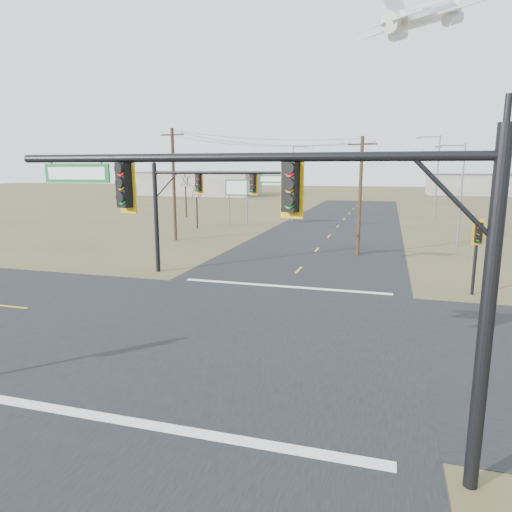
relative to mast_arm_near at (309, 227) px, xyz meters
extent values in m
plane|color=brown|center=(-3.90, 7.66, -5.46)|extent=(320.00, 320.00, 0.00)
cube|color=black|center=(-3.90, 7.66, -5.45)|extent=(160.00, 14.00, 0.02)
cube|color=black|center=(-3.90, 7.66, -5.44)|extent=(14.00, 160.00, 0.02)
cube|color=silver|center=(-3.90, 0.16, -5.43)|extent=(12.00, 0.40, 0.01)
cube|color=silver|center=(-3.90, 15.16, -5.43)|extent=(12.00, 0.40, 0.01)
cylinder|color=black|center=(3.60, 0.00, -1.70)|extent=(0.30, 0.30, 7.51)
cylinder|color=black|center=(-1.77, 0.00, 1.46)|extent=(10.74, 0.19, 0.19)
cube|color=#0E6227|center=(-5.70, 0.00, 1.11)|extent=(1.80, 0.05, 0.45)
cylinder|color=black|center=(-12.72, 16.77, -1.95)|extent=(0.28, 0.28, 7.01)
cylinder|color=black|center=(-8.47, 16.77, 0.95)|extent=(8.51, 0.18, 0.18)
cube|color=#0E6227|center=(-4.92, 16.77, 0.60)|extent=(1.80, 0.05, 0.45)
cylinder|color=black|center=(6.19, 16.42, -3.50)|extent=(0.17, 0.17, 3.92)
cylinder|color=#412E1C|center=(-0.48, 26.04, -0.94)|extent=(0.26, 0.26, 9.03)
cube|color=#412E1C|center=(-0.48, 26.04, 2.97)|extent=(2.17, 0.64, 0.12)
cylinder|color=#412E1C|center=(-17.53, 29.21, -0.33)|extent=(0.30, 0.30, 10.25)
cube|color=#412E1C|center=(-17.53, 29.21, 4.20)|extent=(2.48, 0.61, 0.12)
cylinder|color=gray|center=(-16.05, 40.26, -2.75)|extent=(0.14, 0.14, 5.40)
cylinder|color=gray|center=(-13.89, 40.26, -2.75)|extent=(0.14, 0.14, 5.40)
cube|color=#0E6227|center=(-14.97, 40.26, -0.95)|extent=(2.85, 0.57, 1.80)
cylinder|color=gray|center=(7.59, 33.24, -1.06)|extent=(0.18, 0.18, 8.78)
cylinder|color=gray|center=(6.53, 33.24, 3.13)|extent=(2.11, 0.11, 0.11)
cube|color=gray|center=(5.48, 33.24, 3.03)|extent=(0.48, 0.22, 0.16)
cylinder|color=gray|center=(7.61, 55.59, -0.01)|extent=(0.22, 0.22, 10.90)
cylinder|color=gray|center=(6.30, 55.59, 5.24)|extent=(2.62, 0.13, 0.13)
cube|color=gray|center=(4.99, 55.59, 5.14)|extent=(0.62, 0.31, 0.20)
cylinder|color=gray|center=(-10.20, 47.93, -0.71)|extent=(0.19, 0.19, 9.50)
cylinder|color=gray|center=(-9.06, 47.93, 3.84)|extent=(2.28, 0.11, 0.11)
cube|color=gray|center=(-7.93, 47.93, 3.74)|extent=(0.55, 0.32, 0.17)
cylinder|color=black|center=(-18.92, 37.57, -3.68)|extent=(0.17, 0.17, 3.54)
cylinder|color=black|center=(-25.49, 48.94, -3.33)|extent=(0.20, 0.20, 4.25)
cylinder|color=black|center=(12.72, 44.71, -3.80)|extent=(0.17, 0.17, 3.31)
cube|color=#A29C90|center=(-43.90, 97.66, -2.71)|extent=(28.00, 14.00, 5.50)
cube|color=#A29C90|center=(21.10, 117.66, -2.96)|extent=(20.00, 12.00, 5.00)
cylinder|color=silver|center=(6.04, 84.41, 28.44)|extent=(7.74, 8.12, 13.84)
camera|label=1|loc=(1.60, -9.58, 1.23)|focal=32.00mm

